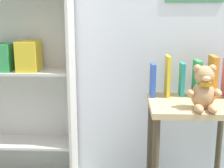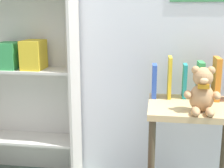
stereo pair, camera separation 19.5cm
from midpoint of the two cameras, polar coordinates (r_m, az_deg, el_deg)
The scene contains 9 objects.
wall_back at distance 2.20m, azimuth 8.81°, elevation 14.48°, with size 4.80×0.07×2.50m.
bookshelf_side at distance 2.23m, azimuth -13.34°, elevation 5.16°, with size 0.75×0.25×1.60m.
display_table at distance 1.98m, azimuth 17.32°, elevation -6.96°, with size 0.54×0.46×0.65m.
teddy_bear at distance 1.80m, azimuth 19.20°, elevation -1.37°, with size 0.20×0.18×0.26m.
book_standing_blue at distance 2.03m, azimuth 10.48°, elevation 0.51°, with size 0.03×0.10×0.21m, color #2D51B7.
book_standing_yellow at distance 2.05m, azimuth 13.18°, elevation 1.20°, with size 0.02×0.14×0.26m, color gold.
book_standing_teal at distance 2.07m, azimuth 15.78°, elevation 0.51°, with size 0.02×0.10×0.22m, color teal.
book_standing_green at distance 2.08m, azimuth 18.43°, elevation 0.64°, with size 0.03×0.12×0.23m, color #33934C.
book_standing_orange at distance 2.08m, azimuth 21.12°, elevation 0.89°, with size 0.03×0.15×0.27m, color orange.
Camera 2 is at (0.09, -0.75, 1.20)m, focal length 50.00 mm.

